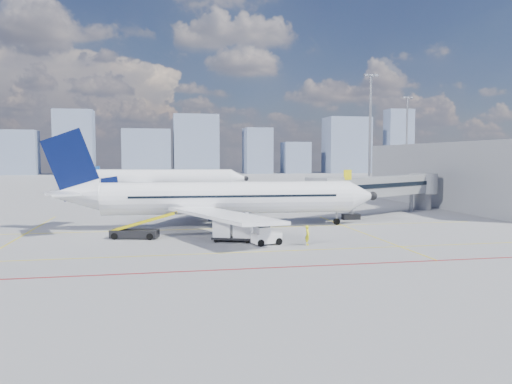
# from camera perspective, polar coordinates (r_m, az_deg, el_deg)

# --- Properties ---
(ground) EXTENTS (420.00, 420.00, 0.00)m
(ground) POSITION_cam_1_polar(r_m,az_deg,el_deg) (46.97, -2.85, -5.55)
(ground) COLOR gray
(ground) RESTS_ON ground
(apron_markings) EXTENTS (90.00, 35.12, 0.01)m
(apron_markings) POSITION_cam_1_polar(r_m,az_deg,el_deg) (43.08, -2.87, -6.42)
(apron_markings) COLOR #D5C30B
(apron_markings) RESTS_ON ground
(jet_bridge) EXTENTS (23.55, 15.78, 6.30)m
(jet_bridge) POSITION_cam_1_polar(r_m,az_deg,el_deg) (69.71, 14.56, 0.54)
(jet_bridge) COLOR gray
(jet_bridge) RESTS_ON ground
(terminal_block) EXTENTS (10.00, 42.00, 10.00)m
(terminal_block) POSITION_cam_1_polar(r_m,az_deg,el_deg) (85.63, 21.90, 1.84)
(terminal_block) COLOR gray
(terminal_block) RESTS_ON ground
(floodlight_mast_ne) EXTENTS (3.20, 0.61, 25.45)m
(floodlight_mast_ne) POSITION_cam_1_polar(r_m,az_deg,el_deg) (110.41, 12.91, 6.91)
(floodlight_mast_ne) COLOR gray
(floodlight_mast_ne) RESTS_ON ground
(floodlight_mast_far) EXTENTS (3.20, 0.61, 25.45)m
(floodlight_mast_far) POSITION_cam_1_polar(r_m,az_deg,el_deg) (153.65, 16.85, 5.99)
(floodlight_mast_far) COLOR gray
(floodlight_mast_far) RESTS_ON ground
(distant_skyline) EXTENTS (249.39, 15.23, 31.94)m
(distant_skyline) POSITION_cam_1_polar(r_m,az_deg,el_deg) (235.96, -12.14, 5.18)
(distant_skyline) COLOR slate
(distant_skyline) RESTS_ON ground
(main_aircraft) EXTENTS (37.11, 32.32, 10.90)m
(main_aircraft) POSITION_cam_1_polar(r_m,az_deg,el_deg) (55.43, -4.71, -0.74)
(main_aircraft) COLOR white
(main_aircraft) RESTS_ON ground
(second_aircraft) EXTENTS (39.49, 34.09, 11.61)m
(second_aircraft) POSITION_cam_1_polar(r_m,az_deg,el_deg) (107.47, -11.71, 1.48)
(second_aircraft) COLOR white
(second_aircraft) RESTS_ON ground
(baggage_tug) EXTENTS (2.75, 2.08, 1.72)m
(baggage_tug) POSITION_cam_1_polar(r_m,az_deg,el_deg) (44.53, 1.05, -5.00)
(baggage_tug) COLOR white
(baggage_tug) RESTS_ON ground
(cargo_dolly) EXTENTS (4.14, 2.91, 2.08)m
(cargo_dolly) POSITION_cam_1_polar(r_m,az_deg,el_deg) (46.20, -2.62, -4.28)
(cargo_dolly) COLOR black
(cargo_dolly) RESTS_ON ground
(belt_loader) EXTENTS (6.54, 3.04, 2.63)m
(belt_loader) POSITION_cam_1_polar(r_m,az_deg,el_deg) (49.28, -13.53, -4.41)
(belt_loader) COLOR black
(belt_loader) RESTS_ON ground
(ramp_worker) EXTENTS (0.59, 0.74, 1.76)m
(ramp_worker) POSITION_cam_1_polar(r_m,az_deg,el_deg) (44.61, 5.91, -4.93)
(ramp_worker) COLOR #FFF91A
(ramp_worker) RESTS_ON ground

